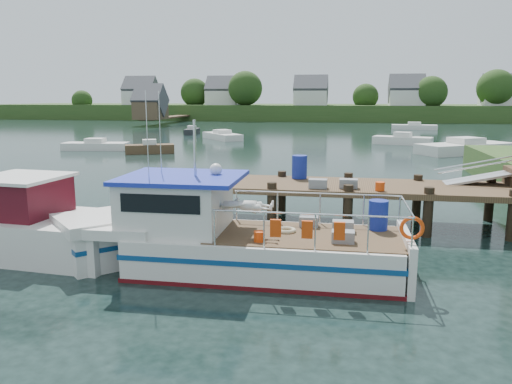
% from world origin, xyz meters
% --- Properties ---
extents(ground_plane, '(160.00, 160.00, 0.00)m').
position_xyz_m(ground_plane, '(0.00, 0.00, 0.00)').
color(ground_plane, black).
extents(far_shore, '(140.00, 42.55, 9.22)m').
position_xyz_m(far_shore, '(0.01, 82.37, 2.10)').
color(far_shore, '#304C1F').
rests_on(far_shore, ground).
extents(dock, '(16.60, 3.00, 4.78)m').
position_xyz_m(dock, '(6.51, 0.01, 2.24)').
color(dock, '#4E3925').
rests_on(dock, ground).
extents(lobster_boat, '(9.59, 2.90, 4.56)m').
position_xyz_m(lobster_boat, '(-1.18, -5.48, 0.83)').
color(lobster_boat, silver).
rests_on(lobster_boat, ground).
extents(moored_rowboat, '(3.97, 2.72, 1.10)m').
position_xyz_m(moored_rowboat, '(-13.45, 19.80, 0.41)').
color(moored_rowboat, '#4E3925').
rests_on(moored_rowboat, ground).
extents(moored_far, '(6.15, 2.59, 1.02)m').
position_xyz_m(moored_far, '(10.89, 54.11, 0.38)').
color(moored_far, silver).
rests_on(moored_far, ground).
extents(moored_a, '(5.54, 2.51, 0.98)m').
position_xyz_m(moored_a, '(-18.88, 21.36, 0.36)').
color(moored_a, silver).
rests_on(moored_a, ground).
extents(moored_b, '(5.59, 3.29, 1.17)m').
position_xyz_m(moored_b, '(7.00, 31.02, 0.43)').
color(moored_b, silver).
rests_on(moored_b, ground).
extents(moored_c, '(8.21, 6.69, 1.27)m').
position_xyz_m(moored_c, '(11.10, 24.11, 0.47)').
color(moored_c, silver).
rests_on(moored_c, ground).
extents(moored_d, '(5.31, 5.96, 1.02)m').
position_xyz_m(moored_d, '(-11.03, 33.64, 0.38)').
color(moored_d, silver).
rests_on(moored_d, ground).
extents(moored_e, '(1.63, 3.82, 1.03)m').
position_xyz_m(moored_e, '(-16.46, 40.32, 0.38)').
color(moored_e, black).
rests_on(moored_e, ground).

